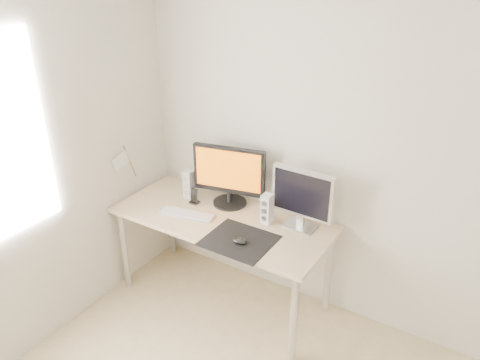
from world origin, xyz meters
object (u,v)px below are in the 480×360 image
at_px(second_monitor, 302,196).
at_px(speaker_left, 189,184).
at_px(main_monitor, 229,174).
at_px(mouse, 239,241).
at_px(keyboard, 187,214).
at_px(speaker_right, 267,209).
at_px(phone_dock, 194,199).
at_px(desk, 222,226).

relative_size(second_monitor, speaker_left, 2.05).
bearing_deg(main_monitor, mouse, -50.06).
relative_size(speaker_left, keyboard, 0.51).
distance_m(speaker_left, speaker_right, 0.70).
relative_size(speaker_right, phone_dock, 1.81).
relative_size(second_monitor, keyboard, 1.04).
xyz_separation_m(desk, second_monitor, (0.54, 0.18, 0.32)).
relative_size(second_monitor, phone_dock, 3.72).
height_order(mouse, phone_dock, phone_dock).
xyz_separation_m(speaker_left, phone_dock, (0.10, -0.07, -0.07)).
relative_size(speaker_left, speaker_right, 1.00).
height_order(speaker_right, keyboard, speaker_right).
bearing_deg(speaker_left, speaker_right, -1.77).
xyz_separation_m(main_monitor, speaker_left, (-0.33, -0.06, -0.14)).
height_order(desk, main_monitor, main_monitor).
distance_m(speaker_right, keyboard, 0.59).
xyz_separation_m(main_monitor, second_monitor, (0.60, -0.01, -0.01)).
bearing_deg(mouse, second_monitor, 58.28).
bearing_deg(second_monitor, speaker_left, -177.06).
height_order(second_monitor, speaker_right, second_monitor).
bearing_deg(main_monitor, keyboard, -119.66).
relative_size(mouse, keyboard, 0.24).
distance_m(speaker_right, phone_dock, 0.61).
distance_m(main_monitor, speaker_right, 0.41).
distance_m(main_monitor, phone_dock, 0.35).
xyz_separation_m(second_monitor, phone_dock, (-0.84, -0.11, -0.20)).
height_order(mouse, speaker_right, speaker_right).
bearing_deg(speaker_right, desk, -160.35).
bearing_deg(desk, keyboard, -154.97).
bearing_deg(desk, main_monitor, 107.35).
height_order(speaker_left, keyboard, speaker_left).
bearing_deg(keyboard, second_monitor, 20.49).
relative_size(mouse, main_monitor, 0.19).
xyz_separation_m(speaker_right, keyboard, (-0.54, -0.22, -0.10)).
bearing_deg(speaker_right, keyboard, -157.98).
height_order(desk, second_monitor, second_monitor).
bearing_deg(keyboard, main_monitor, 60.34).
relative_size(mouse, speaker_left, 0.48).
relative_size(speaker_left, phone_dock, 1.81).
bearing_deg(desk, phone_dock, 167.43).
bearing_deg(mouse, desk, 142.28).
bearing_deg(keyboard, speaker_left, 123.39).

